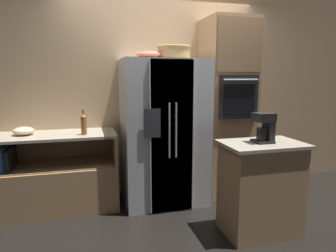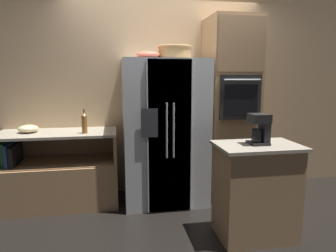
{
  "view_description": "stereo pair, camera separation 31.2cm",
  "coord_description": "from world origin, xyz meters",
  "px_view_note": "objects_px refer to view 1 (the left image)",
  "views": [
    {
      "loc": [
        -0.95,
        -3.42,
        1.54
      ],
      "look_at": [
        -0.03,
        -0.04,
        0.95
      ],
      "focal_mm": 32.0,
      "sensor_mm": 36.0,
      "label": 1
    },
    {
      "loc": [
        -0.64,
        -3.48,
        1.54
      ],
      "look_at": [
        -0.03,
        -0.04,
        0.95
      ],
      "focal_mm": 32.0,
      "sensor_mm": 36.0,
      "label": 2
    }
  ],
  "objects_px": {
    "wall_oven": "(226,108)",
    "bottle_tall": "(84,124)",
    "wicker_basket": "(174,52)",
    "coffee_maker": "(265,127)",
    "fruit_bowl": "(148,55)",
    "mixing_bowl": "(24,131)",
    "refrigerator": "(164,132)"
  },
  "relations": [
    {
      "from": "coffee_maker",
      "to": "fruit_bowl",
      "type": "bearing_deg",
      "value": 134.23
    },
    {
      "from": "refrigerator",
      "to": "wall_oven",
      "type": "relative_size",
      "value": 0.77
    },
    {
      "from": "bottle_tall",
      "to": "wall_oven",
      "type": "bearing_deg",
      "value": 3.92
    },
    {
      "from": "bottle_tall",
      "to": "mixing_bowl",
      "type": "relative_size",
      "value": 1.24
    },
    {
      "from": "bottle_tall",
      "to": "wicker_basket",
      "type": "bearing_deg",
      "value": 1.24
    },
    {
      "from": "coffee_maker",
      "to": "refrigerator",
      "type": "bearing_deg",
      "value": 125.87
    },
    {
      "from": "refrigerator",
      "to": "wicker_basket",
      "type": "xyz_separation_m",
      "value": [
        0.12,
        -0.03,
        0.95
      ]
    },
    {
      "from": "mixing_bowl",
      "to": "coffee_maker",
      "type": "distance_m",
      "value": 2.57
    },
    {
      "from": "refrigerator",
      "to": "wall_oven",
      "type": "bearing_deg",
      "value": 4.55
    },
    {
      "from": "fruit_bowl",
      "to": "bottle_tall",
      "type": "bearing_deg",
      "value": 179.49
    },
    {
      "from": "wall_oven",
      "to": "bottle_tall",
      "type": "relative_size",
      "value": 8.04
    },
    {
      "from": "wicker_basket",
      "to": "bottle_tall",
      "type": "distance_m",
      "value": 1.32
    },
    {
      "from": "fruit_bowl",
      "to": "coffee_maker",
      "type": "bearing_deg",
      "value": -45.77
    },
    {
      "from": "wall_oven",
      "to": "refrigerator",
      "type": "bearing_deg",
      "value": -175.45
    },
    {
      "from": "mixing_bowl",
      "to": "coffee_maker",
      "type": "xyz_separation_m",
      "value": [
        2.31,
        -1.11,
        0.13
      ]
    },
    {
      "from": "refrigerator",
      "to": "fruit_bowl",
      "type": "height_order",
      "value": "fruit_bowl"
    },
    {
      "from": "refrigerator",
      "to": "bottle_tall",
      "type": "bearing_deg",
      "value": -176.66
    },
    {
      "from": "wall_oven",
      "to": "wicker_basket",
      "type": "height_order",
      "value": "wall_oven"
    },
    {
      "from": "wall_oven",
      "to": "bottle_tall",
      "type": "xyz_separation_m",
      "value": [
        -1.79,
        -0.12,
        -0.11
      ]
    },
    {
      "from": "fruit_bowl",
      "to": "wicker_basket",
      "type": "bearing_deg",
      "value": 5.39
    },
    {
      "from": "wall_oven",
      "to": "bottle_tall",
      "type": "height_order",
      "value": "wall_oven"
    },
    {
      "from": "wall_oven",
      "to": "coffee_maker",
      "type": "height_order",
      "value": "wall_oven"
    },
    {
      "from": "wicker_basket",
      "to": "bottle_tall",
      "type": "height_order",
      "value": "wicker_basket"
    },
    {
      "from": "refrigerator",
      "to": "fruit_bowl",
      "type": "relative_size",
      "value": 6.15
    },
    {
      "from": "mixing_bowl",
      "to": "coffee_maker",
      "type": "height_order",
      "value": "coffee_maker"
    },
    {
      "from": "bottle_tall",
      "to": "mixing_bowl",
      "type": "bearing_deg",
      "value": 166.39
    },
    {
      "from": "wicker_basket",
      "to": "fruit_bowl",
      "type": "relative_size",
      "value": 1.41
    },
    {
      "from": "wicker_basket",
      "to": "mixing_bowl",
      "type": "distance_m",
      "value": 1.92
    },
    {
      "from": "wall_oven",
      "to": "coffee_maker",
      "type": "xyz_separation_m",
      "value": [
        -0.13,
        -1.08,
        -0.06
      ]
    },
    {
      "from": "wall_oven",
      "to": "fruit_bowl",
      "type": "xyz_separation_m",
      "value": [
        -1.05,
        -0.13,
        0.65
      ]
    },
    {
      "from": "wicker_basket",
      "to": "coffee_maker",
      "type": "relative_size",
      "value": 1.4
    },
    {
      "from": "refrigerator",
      "to": "wicker_basket",
      "type": "relative_size",
      "value": 4.36
    }
  ]
}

